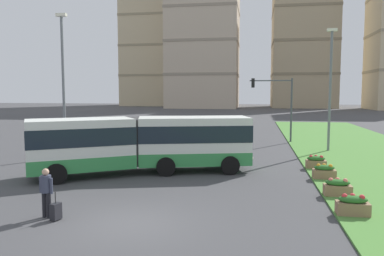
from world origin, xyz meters
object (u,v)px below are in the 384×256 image
Objects in this scene: flower_planter_2 at (324,171)px; flower_planter_3 at (316,162)px; pedestrian_crossing at (46,189)px; streetlight_left at (63,80)px; apartment_tower_centre at (303,45)px; articulated_bus at (143,143)px; flower_planter_1 at (338,187)px; streetlight_median at (330,85)px; car_grey_wagon at (143,132)px; flower_planter_0 at (353,205)px; rolling_suitcase at (56,211)px; apartment_tower_west at (154,35)px; apartment_tower_westcentre at (204,29)px; traffic_light_far_right at (277,98)px.

flower_planter_2 and flower_planter_3 have the same top height.
flower_planter_3 is at bearing 44.27° from pedestrian_crossing.
apartment_tower_centre reaches higher than streetlight_left.
articulated_bus is 9.97m from flower_planter_1.
car_grey_wagon is at bearing 165.47° from streetlight_median.
articulated_bus is at bearing -139.55° from streetlight_median.
apartment_tower_centre is (20.16, 102.78, 17.00)m from pedestrian_crossing.
pedestrian_crossing reaches higher than flower_planter_2.
flower_planter_1 is at bearing -24.26° from streetlight_left.
flower_planter_0 is 19.34m from streetlight_left.
apartment_tower_west is at bearing 103.61° from rolling_suitcase.
streetlight_median is (1.90, 12.80, 4.48)m from flower_planter_1.
apartment_tower_westcentre is at bearing 94.62° from pedestrian_crossing.
car_grey_wagon is at bearing -105.87° from apartment_tower_centre.
rolling_suitcase is at bearing -110.94° from traffic_light_far_right.
streetlight_left reaches higher than flower_planter_3.
traffic_light_far_right is 0.62× the size of streetlight_median.
flower_planter_2 is (13.55, -13.62, -0.33)m from car_grey_wagon.
apartment_tower_west is (-37.51, 102.80, 23.01)m from flower_planter_3.
streetlight_median reaches higher than traffic_light_far_right.
flower_planter_2 is at bearing -14.15° from streetlight_left.
flower_planter_2 is 0.20× the size of traffic_light_far_right.
articulated_bus is 0.26× the size of apartment_tower_westcentre.
apartment_tower_west reaches higher than streetlight_left.
traffic_light_far_right is at bearing -68.52° from apartment_tower_west.
pedestrian_crossing is at bearing -101.10° from apartment_tower_centre.
flower_planter_2 is at bearing -95.78° from apartment_tower_centre.
flower_planter_0 is at bearing -31.48° from articulated_bus.
apartment_tower_centre is at bearing 74.29° from streetlight_left.
streetlight_left is 95.55m from apartment_tower_centre.
streetlight_left is at bearing 116.61° from rolling_suitcase.
pedestrian_crossing is at bearing -144.21° from flower_planter_2.
apartment_tower_west is (-37.51, 105.48, 23.01)m from flower_planter_2.
pedestrian_crossing is 1.58× the size of flower_planter_1.
streetlight_left is at bearing 175.14° from flower_planter_3.
flower_planter_1 is at bearing -51.12° from car_grey_wagon.
car_grey_wagon is (-4.19, 13.60, -0.90)m from articulated_bus.
flower_planter_2 is at bearing -78.25° from apartment_tower_westcentre.
flower_planter_2 is at bearing -83.49° from traffic_light_far_right.
streetlight_median is at bearing -95.16° from apartment_tower_centre.
rolling_suitcase is 0.88× the size of flower_planter_0.
flower_planter_0 is 0.02× the size of apartment_tower_westcentre.
streetlight_left is at bearing -105.71° from apartment_tower_centre.
rolling_suitcase is 14.10m from streetlight_left.
traffic_light_far_right is 5.95m from streetlight_median.
flower_planter_0 is (13.55, -19.33, -0.33)m from car_grey_wagon.
flower_planter_2 is 10.78m from streetlight_median.
flower_planter_0 is at bearing -90.00° from flower_planter_3.
car_grey_wagon is at bearing 98.09° from pedestrian_crossing.
streetlight_left reaches higher than car_grey_wagon.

